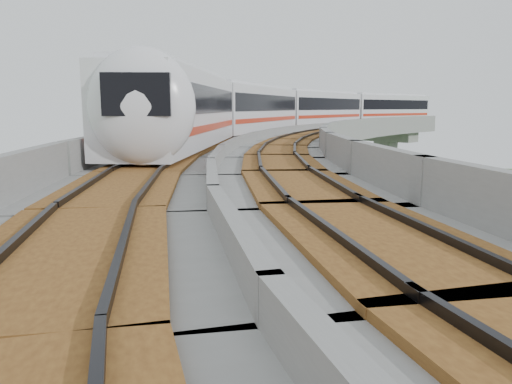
% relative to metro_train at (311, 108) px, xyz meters
% --- Properties ---
extents(ground, '(160.00, 160.00, 0.00)m').
position_rel_metro_train_xyz_m(ground, '(-1.96, -13.77, -12.31)').
color(ground, '#2F5321').
rests_on(ground, ground).
extents(dirt_lot, '(18.00, 26.00, 0.04)m').
position_rel_metro_train_xyz_m(dirt_lot, '(12.04, -15.77, -12.29)').
color(dirt_lot, gray).
rests_on(dirt_lot, ground).
extents(asphalt_road, '(60.00, 8.00, 0.03)m').
position_rel_metro_train_xyz_m(asphalt_road, '(-1.96, 16.23, -12.29)').
color(asphalt_road, '#232326').
rests_on(asphalt_road, ground).
extents(viaduct, '(19.58, 73.98, 11.40)m').
position_rel_metro_train_xyz_m(viaduct, '(1.88, -13.77, -3.26)').
color(viaduct, '#99968E').
rests_on(viaduct, ground).
extents(metro_train, '(18.92, 59.62, 3.64)m').
position_rel_metro_train_xyz_m(metro_train, '(0.00, 0.00, 0.00)').
color(metro_train, silver).
rests_on(metro_train, ground).
extents(fence, '(3.87, 38.73, 1.50)m').
position_rel_metro_train_xyz_m(fence, '(7.79, -13.77, -11.56)').
color(fence, '#2D382D').
rests_on(fence, ground).
extents(tree_0, '(3.20, 3.20, 3.38)m').
position_rel_metro_train_xyz_m(tree_0, '(9.97, 8.68, -10.29)').
color(tree_0, '#382314').
rests_on(tree_0, ground).
extents(tree_1, '(1.95, 1.95, 2.58)m').
position_rel_metro_train_xyz_m(tree_1, '(7.04, 4.00, -10.56)').
color(tree_1, '#382314').
rests_on(tree_1, ground).
extents(tree_2, '(2.34, 2.34, 2.97)m').
position_rel_metro_train_xyz_m(tree_2, '(5.51, -5.36, -10.33)').
color(tree_2, '#382314').
rests_on(tree_2, ground).
extents(tree_3, '(2.16, 2.16, 2.72)m').
position_rel_metro_train_xyz_m(tree_3, '(5.11, -11.75, -10.51)').
color(tree_3, '#382314').
rests_on(tree_3, ground).
extents(tree_4, '(2.94, 2.94, 3.60)m').
position_rel_metro_train_xyz_m(tree_4, '(4.49, -16.75, -9.96)').
color(tree_4, '#382314').
rests_on(tree_4, ground).
extents(car_dark, '(4.58, 1.96, 1.32)m').
position_rel_metro_train_xyz_m(car_dark, '(10.28, -12.96, -11.61)').
color(car_dark, black).
rests_on(car_dark, dirt_lot).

